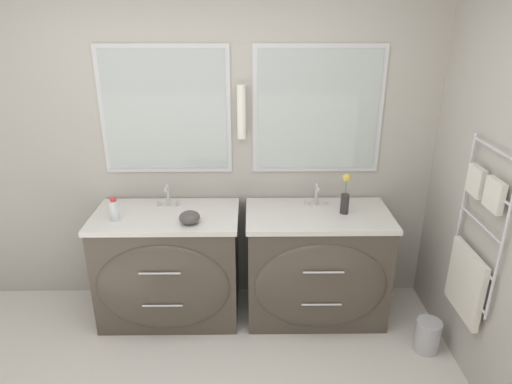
{
  "coord_description": "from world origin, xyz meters",
  "views": [
    {
      "loc": [
        0.37,
        -1.67,
        2.27
      ],
      "look_at": [
        0.41,
        1.18,
        1.12
      ],
      "focal_mm": 32.0,
      "sensor_mm": 36.0,
      "label": 1
    }
  ],
  "objects_px": {
    "vanity_left": "(169,267)",
    "vanity_right": "(316,266)",
    "toiletry_bottle": "(114,210)",
    "flower_vase": "(345,198)",
    "amenity_bowl": "(190,217)",
    "waste_bin": "(428,335)"
  },
  "relations": [
    {
      "from": "vanity_left",
      "to": "toiletry_bottle",
      "type": "bearing_deg",
      "value": -169.98
    },
    {
      "from": "vanity_right",
      "to": "flower_vase",
      "type": "height_order",
      "value": "flower_vase"
    },
    {
      "from": "waste_bin",
      "to": "toiletry_bottle",
      "type": "bearing_deg",
      "value": 170.84
    },
    {
      "from": "toiletry_bottle",
      "to": "waste_bin",
      "type": "height_order",
      "value": "toiletry_bottle"
    },
    {
      "from": "toiletry_bottle",
      "to": "flower_vase",
      "type": "xyz_separation_m",
      "value": [
        1.65,
        0.1,
        0.04
      ]
    },
    {
      "from": "vanity_right",
      "to": "flower_vase",
      "type": "bearing_deg",
      "value": 12.41
    },
    {
      "from": "vanity_right",
      "to": "amenity_bowl",
      "type": "xyz_separation_m",
      "value": [
        -0.93,
        -0.12,
        0.47
      ]
    },
    {
      "from": "amenity_bowl",
      "to": "flower_vase",
      "type": "height_order",
      "value": "flower_vase"
    },
    {
      "from": "toiletry_bottle",
      "to": "waste_bin",
      "type": "bearing_deg",
      "value": -9.16
    },
    {
      "from": "amenity_bowl",
      "to": "flower_vase",
      "type": "relative_size",
      "value": 0.49
    },
    {
      "from": "vanity_left",
      "to": "flower_vase",
      "type": "xyz_separation_m",
      "value": [
        1.31,
        0.04,
        0.55
      ]
    },
    {
      "from": "vanity_left",
      "to": "flower_vase",
      "type": "bearing_deg",
      "value": 1.8
    },
    {
      "from": "vanity_right",
      "to": "amenity_bowl",
      "type": "distance_m",
      "value": 1.05
    },
    {
      "from": "flower_vase",
      "to": "vanity_right",
      "type": "bearing_deg",
      "value": -167.59
    },
    {
      "from": "amenity_bowl",
      "to": "waste_bin",
      "type": "xyz_separation_m",
      "value": [
        1.67,
        -0.3,
        -0.79
      ]
    },
    {
      "from": "amenity_bowl",
      "to": "waste_bin",
      "type": "height_order",
      "value": "amenity_bowl"
    },
    {
      "from": "toiletry_bottle",
      "to": "waste_bin",
      "type": "xyz_separation_m",
      "value": [
        2.21,
        -0.36,
        -0.82
      ]
    },
    {
      "from": "vanity_left",
      "to": "vanity_right",
      "type": "height_order",
      "value": "same"
    },
    {
      "from": "vanity_right",
      "to": "flower_vase",
      "type": "relative_size",
      "value": 3.49
    },
    {
      "from": "vanity_right",
      "to": "vanity_left",
      "type": "bearing_deg",
      "value": 180.0
    },
    {
      "from": "vanity_left",
      "to": "toiletry_bottle",
      "type": "distance_m",
      "value": 0.61
    },
    {
      "from": "vanity_left",
      "to": "waste_bin",
      "type": "xyz_separation_m",
      "value": [
        1.87,
        -0.42,
        -0.31
      ]
    }
  ]
}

